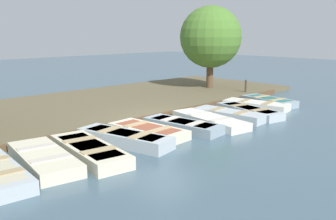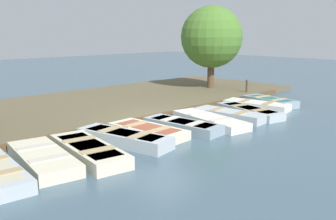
# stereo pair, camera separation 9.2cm
# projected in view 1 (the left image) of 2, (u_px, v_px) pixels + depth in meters

# --- Properties ---
(ground_plane) EXTENTS (80.00, 80.00, 0.00)m
(ground_plane) POSITION_uv_depth(u_px,v_px,m) (164.00, 124.00, 14.83)
(ground_plane) COLOR #425B6B
(shore_bank) EXTENTS (8.00, 24.00, 0.22)m
(shore_bank) POSITION_uv_depth(u_px,v_px,m) (94.00, 104.00, 18.31)
(shore_bank) COLOR brown
(shore_bank) RESTS_ON ground_plane
(dock_walkway) EXTENTS (1.32, 19.73, 0.21)m
(dock_walkway) POSITION_uv_depth(u_px,v_px,m) (140.00, 116.00, 15.86)
(dock_walkway) COLOR brown
(dock_walkway) RESTS_ON ground_plane
(rowboat_1) EXTENTS (3.35, 1.65, 0.37)m
(rowboat_1) POSITION_uv_depth(u_px,v_px,m) (44.00, 158.00, 10.27)
(rowboat_1) COLOR beige
(rowboat_1) RESTS_ON ground_plane
(rowboat_2) EXTENTS (3.54, 1.56, 0.39)m
(rowboat_2) POSITION_uv_depth(u_px,v_px,m) (89.00, 151.00, 10.90)
(rowboat_2) COLOR beige
(rowboat_2) RESTS_ON ground_plane
(rowboat_3) EXTENTS (3.47, 1.67, 0.43)m
(rowboat_3) POSITION_uv_depth(u_px,v_px,m) (124.00, 138.00, 12.13)
(rowboat_3) COLOR #B2BCC1
(rowboat_3) RESTS_ON ground_plane
(rowboat_4) EXTENTS (3.06, 1.41, 0.35)m
(rowboat_4) POSITION_uv_depth(u_px,v_px,m) (148.00, 131.00, 13.16)
(rowboat_4) COLOR beige
(rowboat_4) RESTS_ON ground_plane
(rowboat_5) EXTENTS (3.18, 1.36, 0.37)m
(rowboat_5) POSITION_uv_depth(u_px,v_px,m) (183.00, 125.00, 13.89)
(rowboat_5) COLOR #8C9EA8
(rowboat_5) RESTS_ON ground_plane
(rowboat_6) EXTENTS (3.65, 1.64, 0.33)m
(rowboat_6) POSITION_uv_depth(u_px,v_px,m) (210.00, 120.00, 14.83)
(rowboat_6) COLOR silver
(rowboat_6) RESTS_ON ground_plane
(rowboat_7) EXTENTS (3.12, 1.23, 0.38)m
(rowboat_7) POSITION_uv_depth(u_px,v_px,m) (229.00, 115.00, 15.68)
(rowboat_7) COLOR #B2BCC1
(rowboat_7) RESTS_ON ground_plane
(rowboat_8) EXTENTS (3.42, 1.65, 0.36)m
(rowboat_8) POSITION_uv_depth(u_px,v_px,m) (249.00, 111.00, 16.45)
(rowboat_8) COLOR #B2BCC1
(rowboat_8) RESTS_ON ground_plane
(rowboat_9) EXTENTS (3.16, 1.61, 0.36)m
(rowboat_9) POSITION_uv_depth(u_px,v_px,m) (256.00, 105.00, 17.75)
(rowboat_9) COLOR silver
(rowboat_9) RESTS_ON ground_plane
(rowboat_10) EXTENTS (2.94, 1.63, 0.37)m
(rowboat_10) POSITION_uv_depth(u_px,v_px,m) (269.00, 101.00, 18.73)
(rowboat_10) COLOR #8C9EA8
(rowboat_10) RESTS_ON ground_plane
(mooring_post_far) EXTENTS (0.12, 0.12, 0.94)m
(mooring_post_far) POSITION_uv_depth(u_px,v_px,m) (246.00, 88.00, 21.27)
(mooring_post_far) COLOR #47382D
(mooring_post_far) RESTS_ON ground_plane
(park_tree_left) EXTENTS (3.70, 3.70, 5.13)m
(park_tree_left) POSITION_uv_depth(u_px,v_px,m) (211.00, 37.00, 22.44)
(park_tree_left) COLOR brown
(park_tree_left) RESTS_ON ground_plane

